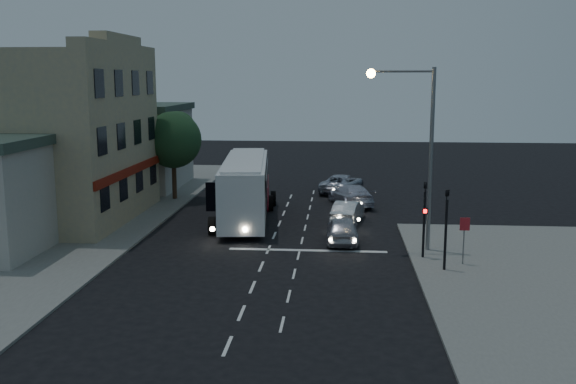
# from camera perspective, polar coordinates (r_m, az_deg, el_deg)

# --- Properties ---
(ground) EXTENTS (120.00, 120.00, 0.00)m
(ground) POSITION_cam_1_polar(r_m,az_deg,el_deg) (30.82, -2.17, -6.11)
(ground) COLOR black
(sidewalk_near) EXTENTS (12.00, 24.00, 0.12)m
(sidewalk_near) POSITION_cam_1_polar(r_m,az_deg,el_deg) (28.40, 24.10, -8.29)
(sidewalk_near) COLOR slate
(sidewalk_near) RESTS_ON ground
(sidewalk_far) EXTENTS (12.00, 50.00, 0.12)m
(sidewalk_far) POSITION_cam_1_polar(r_m,az_deg,el_deg) (41.76, -18.84, -2.27)
(sidewalk_far) COLOR slate
(sidewalk_far) RESTS_ON ground
(road_markings) EXTENTS (8.00, 30.55, 0.01)m
(road_markings) POSITION_cam_1_polar(r_m,az_deg,el_deg) (33.87, 0.66, -4.60)
(road_markings) COLOR silver
(road_markings) RESTS_ON ground
(tour_bus) EXTENTS (3.78, 12.48, 3.77)m
(tour_bus) POSITION_cam_1_polar(r_m,az_deg,el_deg) (39.57, -3.80, 0.51)
(tour_bus) COLOR white
(tour_bus) RESTS_ON ground
(car_suv) EXTENTS (1.70, 4.15, 1.41)m
(car_suv) POSITION_cam_1_polar(r_m,az_deg,el_deg) (34.11, 4.86, -3.33)
(car_suv) COLOR #AEAEB9
(car_suv) RESTS_ON ground
(car_sedan_a) EXTENTS (2.16, 4.21, 1.32)m
(car_sedan_a) POSITION_cam_1_polar(r_m,az_deg,el_deg) (38.89, 5.33, -1.74)
(car_sedan_a) COLOR silver
(car_sedan_a) RESTS_ON ground
(car_sedan_b) EXTENTS (3.52, 5.39, 1.45)m
(car_sedan_b) POSITION_cam_1_polar(r_m,az_deg,el_deg) (44.07, 5.60, -0.27)
(car_sedan_b) COLOR silver
(car_sedan_b) RESTS_ON ground
(car_sedan_c) EXTENTS (3.77, 5.55, 1.41)m
(car_sedan_c) POSITION_cam_1_polar(r_m,az_deg,el_deg) (48.98, 4.83, 0.75)
(car_sedan_c) COLOR #AFB5C5
(car_sedan_c) RESTS_ON ground
(traffic_signal_main) EXTENTS (0.25, 0.35, 4.10)m
(traffic_signal_main) POSITION_cam_1_polar(r_m,az_deg,el_deg) (31.05, 12.04, -1.60)
(traffic_signal_main) COLOR black
(traffic_signal_main) RESTS_ON sidewalk_near
(traffic_signal_side) EXTENTS (0.18, 0.15, 4.10)m
(traffic_signal_side) POSITION_cam_1_polar(r_m,az_deg,el_deg) (29.24, 13.89, -2.39)
(traffic_signal_side) COLOR black
(traffic_signal_side) RESTS_ON sidewalk_near
(regulatory_sign) EXTENTS (0.45, 0.12, 2.20)m
(regulatory_sign) POSITION_cam_1_polar(r_m,az_deg,el_deg) (30.52, 15.40, -3.53)
(regulatory_sign) COLOR slate
(regulatory_sign) RESTS_ON sidewalk_near
(streetlight) EXTENTS (3.32, 0.44, 9.00)m
(streetlight) POSITION_cam_1_polar(r_m,az_deg,el_deg) (31.95, 11.48, 4.75)
(streetlight) COLOR slate
(streetlight) RESTS_ON sidewalk_near
(main_building) EXTENTS (10.12, 12.00, 11.00)m
(main_building) POSITION_cam_1_polar(r_m,az_deg,el_deg) (41.43, -20.45, 4.68)
(main_building) COLOR tan
(main_building) RESTS_ON sidewalk_far
(low_building_north) EXTENTS (9.40, 9.40, 6.50)m
(low_building_north) POSITION_cam_1_polar(r_m,az_deg,el_deg) (52.51, -14.38, 4.05)
(low_building_north) COLOR #A1A098
(low_building_north) RESTS_ON sidewalk_far
(street_tree) EXTENTS (4.00, 4.00, 6.20)m
(street_tree) POSITION_cam_1_polar(r_m,az_deg,el_deg) (46.12, -10.19, 4.81)
(street_tree) COLOR black
(street_tree) RESTS_ON sidewalk_far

